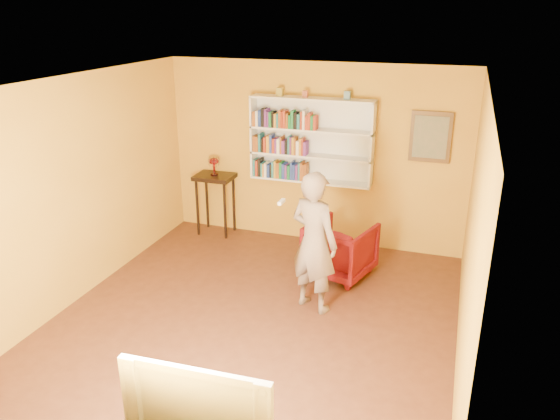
# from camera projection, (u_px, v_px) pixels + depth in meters

# --- Properties ---
(room_shell) EXTENTS (5.30, 5.80, 2.88)m
(room_shell) POSITION_uv_depth(u_px,v_px,m) (252.00, 240.00, 5.98)
(room_shell) COLOR #492617
(room_shell) RESTS_ON ground
(bookshelf) EXTENTS (1.80, 0.29, 1.23)m
(bookshelf) POSITION_uv_depth(u_px,v_px,m) (312.00, 140.00, 7.91)
(bookshelf) COLOR white
(bookshelf) RESTS_ON room_shell
(books_row_lower) EXTENTS (0.82, 0.18, 0.27)m
(books_row_lower) POSITION_uv_depth(u_px,v_px,m) (281.00, 170.00, 8.11)
(books_row_lower) COLOR #22707F
(books_row_lower) RESTS_ON bookshelf
(books_row_middle) EXTENTS (0.82, 0.19, 0.27)m
(books_row_middle) POSITION_uv_depth(u_px,v_px,m) (280.00, 145.00, 7.99)
(books_row_middle) COLOR brown
(books_row_middle) RESTS_ON bookshelf
(books_row_upper) EXTENTS (0.95, 0.19, 0.27)m
(books_row_upper) POSITION_uv_depth(u_px,v_px,m) (285.00, 120.00, 7.83)
(books_row_upper) COLOR brown
(books_row_upper) RESTS_ON bookshelf
(ornament_left) EXTENTS (0.09, 0.09, 0.12)m
(ornament_left) POSITION_uv_depth(u_px,v_px,m) (280.00, 92.00, 7.77)
(ornament_left) COLOR olive
(ornament_left) RESTS_ON bookshelf
(ornament_centre) EXTENTS (0.07, 0.07, 0.10)m
(ornament_centre) POSITION_uv_depth(u_px,v_px,m) (305.00, 94.00, 7.66)
(ornament_centre) COLOR #9F4D35
(ornament_centre) RESTS_ON bookshelf
(ornament_right) EXTENTS (0.08, 0.08, 0.12)m
(ornament_right) POSITION_uv_depth(u_px,v_px,m) (347.00, 95.00, 7.47)
(ornament_right) COLOR slate
(ornament_right) RESTS_ON bookshelf
(framed_painting) EXTENTS (0.55, 0.05, 0.70)m
(framed_painting) POSITION_uv_depth(u_px,v_px,m) (430.00, 137.00, 7.41)
(framed_painting) COLOR #503617
(framed_painting) RESTS_ON room_shell
(console_table) EXTENTS (0.59, 0.45, 0.96)m
(console_table) POSITION_uv_depth(u_px,v_px,m) (215.00, 185.00, 8.51)
(console_table) COLOR black
(console_table) RESTS_ON ground
(ruby_lustre) EXTENTS (0.17, 0.17, 0.27)m
(ruby_lustre) POSITION_uv_depth(u_px,v_px,m) (214.00, 163.00, 8.38)
(ruby_lustre) COLOR maroon
(ruby_lustre) RESTS_ON console_table
(armchair) EXTENTS (0.98, 1.00, 0.74)m
(armchair) POSITION_uv_depth(u_px,v_px,m) (340.00, 249.00, 7.30)
(armchair) COLOR #4F050D
(armchair) RESTS_ON ground
(person) EXTENTS (0.73, 0.62, 1.71)m
(person) POSITION_uv_depth(u_px,v_px,m) (314.00, 242.00, 6.32)
(person) COLOR #756256
(person) RESTS_ON ground
(game_remote) EXTENTS (0.04, 0.15, 0.04)m
(game_remote) POSITION_uv_depth(u_px,v_px,m) (282.00, 202.00, 5.97)
(game_remote) COLOR silver
(game_remote) RESTS_ON person
(television) EXTENTS (1.14, 0.20, 0.65)m
(television) POSITION_uv_depth(u_px,v_px,m) (202.00, 397.00, 3.92)
(television) COLOR black
(television) RESTS_ON tv_cabinet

